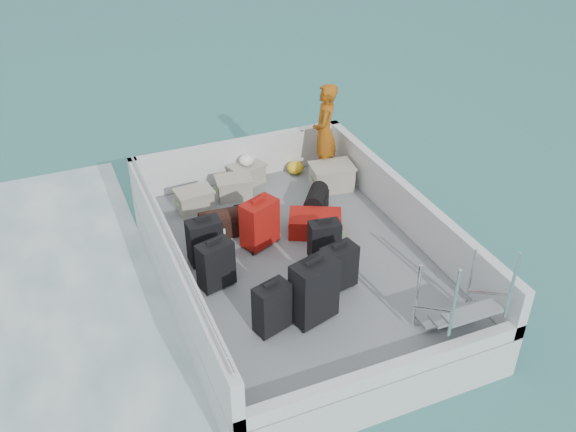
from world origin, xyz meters
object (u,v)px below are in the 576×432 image
at_px(suitcase_3, 314,292).
at_px(passenger, 325,132).
at_px(crate_2, 247,175).
at_px(crate_0, 195,201).
at_px(suitcase_6, 339,267).
at_px(suitcase_7, 324,241).
at_px(suitcase_2, 205,241).
at_px(suitcase_5, 260,224).
at_px(suitcase_1, 216,265).
at_px(crate_1, 234,188).
at_px(suitcase_0, 272,308).
at_px(suitcase_8, 315,224).
at_px(crate_3, 332,178).

xyz_separation_m(suitcase_3, passenger, (1.64, 3.14, 0.40)).
height_order(suitcase_3, crate_2, suitcase_3).
bearing_deg(crate_0, passenger, 4.44).
bearing_deg(suitcase_6, suitcase_7, 69.52).
relative_size(suitcase_6, crate_0, 1.19).
height_order(suitcase_2, suitcase_5, suitcase_5).
bearing_deg(suitcase_3, suitcase_1, 114.18).
bearing_deg(suitcase_5, crate_1, 62.14).
distance_m(crate_0, passenger, 2.38).
distance_m(suitcase_0, suitcase_7, 1.57).
relative_size(suitcase_0, crate_1, 1.24).
height_order(suitcase_2, suitcase_8, suitcase_2).
bearing_deg(suitcase_0, crate_1, 62.10).
bearing_deg(crate_3, crate_0, 174.15).
height_order(suitcase_7, crate_0, suitcase_7).
height_order(suitcase_3, crate_1, suitcase_3).
xyz_separation_m(suitcase_2, passenger, (2.50, 1.52, 0.49)).
relative_size(suitcase_1, crate_2, 1.30).
distance_m(crate_3, passenger, 0.74).
xyz_separation_m(suitcase_7, crate_2, (-0.26, 2.37, -0.14)).
height_order(suitcase_5, crate_3, suitcase_5).
xyz_separation_m(suitcase_0, suitcase_3, (0.54, -0.01, 0.09)).
bearing_deg(suitcase_7, crate_0, 132.48).
relative_size(suitcase_3, suitcase_6, 1.33).
bearing_deg(suitcase_6, suitcase_2, 127.97).
height_order(suitcase_0, passenger, passenger).
distance_m(crate_1, crate_3, 1.59).
height_order(suitcase_0, crate_3, suitcase_0).
xyz_separation_m(suitcase_3, suitcase_7, (0.64, 1.05, -0.12)).
bearing_deg(suitcase_8, suitcase_5, 113.90).
bearing_deg(crate_1, suitcase_3, -90.74).
xyz_separation_m(suitcase_8, passenger, (0.83, 1.46, 0.67)).
bearing_deg(passenger, suitcase_5, -19.47).
relative_size(suitcase_0, crate_3, 1.02).
height_order(suitcase_3, crate_3, suitcase_3).
bearing_deg(suitcase_0, suitcase_1, 91.56).
height_order(suitcase_3, suitcase_8, suitcase_3).
bearing_deg(suitcase_8, suitcase_3, -179.61).
bearing_deg(suitcase_7, suitcase_8, 84.67).
bearing_deg(suitcase_6, crate_2, 81.47).
bearing_deg(suitcase_6, suitcase_3, -154.01).
height_order(suitcase_7, crate_1, suitcase_7).
bearing_deg(suitcase_1, crate_2, 46.52).
bearing_deg(suitcase_1, passenger, 24.38).
xyz_separation_m(suitcase_5, crate_3, (1.63, 1.03, -0.16)).
distance_m(suitcase_1, suitcase_2, 0.57).
bearing_deg(passenger, suitcase_6, 8.22).
xyz_separation_m(suitcase_0, suitcase_6, (1.08, 0.42, -0.02)).
height_order(suitcase_1, suitcase_8, suitcase_1).
distance_m(suitcase_3, suitcase_7, 1.24).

